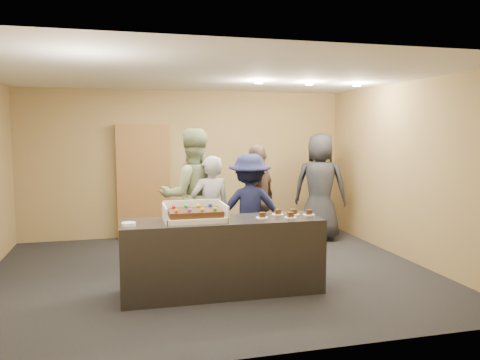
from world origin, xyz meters
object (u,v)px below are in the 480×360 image
(plate_stack, at_px, (129,224))
(person_dark_suit, at_px, (320,187))
(person_server_grey, at_px, (211,211))
(person_navy_man, at_px, (250,210))
(serving_counter, at_px, (222,256))
(person_brown_extra, at_px, (258,200))
(person_sage_man, at_px, (192,196))
(cake_box, at_px, (195,216))
(storage_cabinet, at_px, (143,182))
(sheet_cake, at_px, (195,213))

(plate_stack, bearing_deg, person_dark_suit, 35.74)
(person_server_grey, height_order, person_navy_man, person_navy_man)
(serving_counter, bearing_deg, person_server_grey, 86.99)
(person_brown_extra, bearing_deg, person_sage_man, -41.43)
(cake_box, bearing_deg, serving_counter, -4.64)
(serving_counter, relative_size, person_dark_suit, 1.25)
(storage_cabinet, bearing_deg, sheet_cake, -82.16)
(storage_cabinet, distance_m, person_navy_man, 2.58)
(sheet_cake, bearing_deg, person_brown_extra, 51.81)
(person_brown_extra, relative_size, person_dark_suit, 0.91)
(cake_box, distance_m, plate_stack, 0.78)
(storage_cabinet, xyz_separation_m, person_sage_man, (0.62, -1.80, -0.04))
(sheet_cake, bearing_deg, person_navy_man, 48.03)
(person_brown_extra, bearing_deg, cake_box, 0.78)
(person_server_grey, distance_m, person_brown_extra, 0.97)
(cake_box, xyz_separation_m, person_navy_man, (0.98, 1.06, -0.13))
(storage_cabinet, bearing_deg, cake_box, -82.09)
(person_navy_man, relative_size, person_brown_extra, 0.93)
(cake_box, distance_m, person_server_grey, 1.19)
(person_sage_man, bearing_deg, plate_stack, 54.41)
(serving_counter, distance_m, person_dark_suit, 3.30)
(sheet_cake, xyz_separation_m, person_dark_suit, (2.63, 2.32, -0.04))
(serving_counter, bearing_deg, cake_box, 176.14)
(cake_box, bearing_deg, person_server_grey, 69.90)
(person_navy_man, distance_m, person_dark_suit, 2.07)
(person_server_grey, relative_size, person_sage_man, 0.81)
(storage_cabinet, height_order, person_brown_extra, storage_cabinet)
(serving_counter, distance_m, person_server_grey, 1.19)
(cake_box, bearing_deg, plate_stack, -168.88)
(storage_cabinet, xyz_separation_m, person_server_grey, (0.85, -2.09, -0.23))
(serving_counter, xyz_separation_m, storage_cabinet, (-0.77, 3.22, 0.59))
(sheet_cake, xyz_separation_m, person_server_grey, (0.41, 1.13, -0.20))
(person_navy_man, bearing_deg, storage_cabinet, -45.51)
(plate_stack, relative_size, person_dark_suit, 0.08)
(serving_counter, distance_m, cake_box, 0.60)
(sheet_cake, height_order, person_dark_suit, person_dark_suit)
(sheet_cake, height_order, person_brown_extra, person_brown_extra)
(storage_cabinet, bearing_deg, person_dark_suit, -16.42)
(plate_stack, relative_size, person_server_grey, 0.10)
(serving_counter, relative_size, person_sage_man, 1.21)
(serving_counter, distance_m, person_navy_man, 1.31)
(person_brown_extra, distance_m, person_dark_suit, 1.55)
(person_brown_extra, bearing_deg, person_server_grey, -22.00)
(storage_cabinet, distance_m, person_sage_man, 1.90)
(storage_cabinet, height_order, sheet_cake, storage_cabinet)
(storage_cabinet, bearing_deg, person_server_grey, -67.90)
(person_sage_man, relative_size, person_brown_extra, 1.14)
(serving_counter, height_order, person_brown_extra, person_brown_extra)
(storage_cabinet, height_order, person_server_grey, storage_cabinet)
(serving_counter, height_order, plate_stack, plate_stack)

